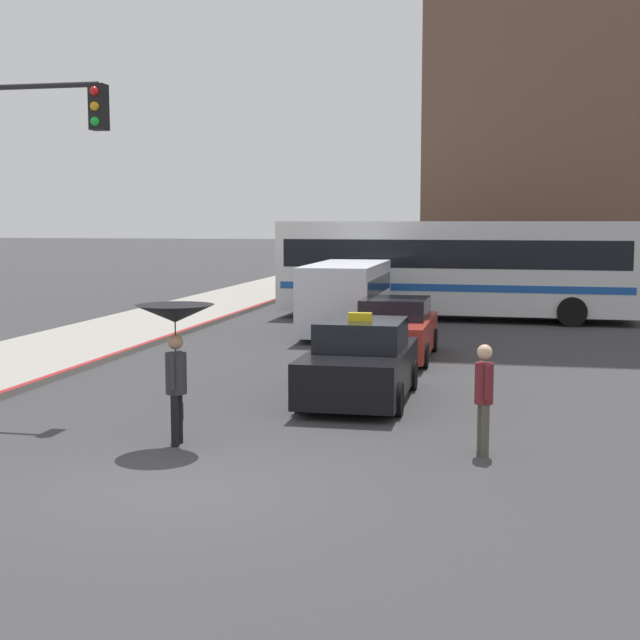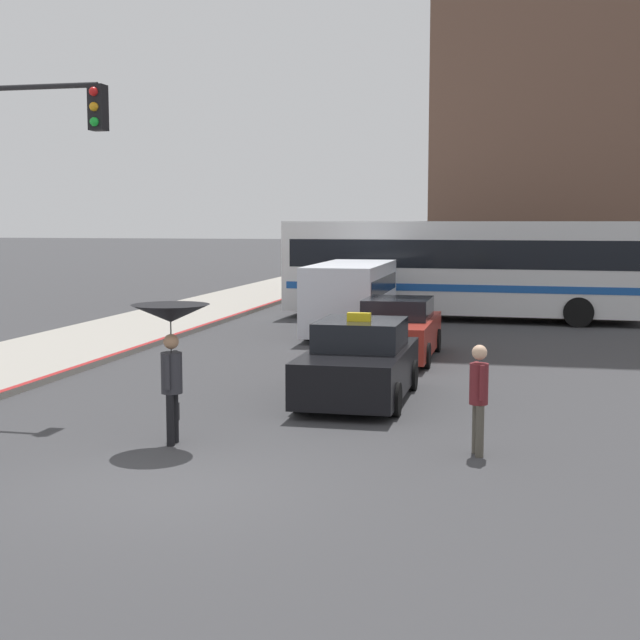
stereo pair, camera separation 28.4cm
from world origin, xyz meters
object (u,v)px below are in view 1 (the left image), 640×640
Objects in this scene: ambulance_van at (347,295)px; city_bus at (454,265)px; traffic_light at (15,178)px; taxi at (360,364)px; pedestrian_man at (484,391)px; pedestrian_with_umbrella at (175,329)px; sedan_red at (394,331)px.

city_bus is (2.93, 4.56, 0.69)m from ambulance_van.
ambulance_van is 0.93× the size of traffic_light.
city_bus is at bearing -123.43° from ambulance_van.
traffic_light is at bearing 69.40° from ambulance_van.
taxi is 2.48× the size of pedestrian_man.
pedestrian_with_umbrella reaches higher than ambulance_van.
city_bus reaches higher than sedan_red.
ambulance_van is 0.47× the size of city_bus.
sedan_red is at bearing 178.94° from pedestrian_man.
ambulance_van is at bearing 149.79° from city_bus.
traffic_light reaches higher than pedestrian_man.
sedan_red is at bearing 176.67° from city_bus.
city_bus is 2.00× the size of traffic_light.
sedan_red is 4.96m from ambulance_van.
taxi is 14.43m from city_bus.
taxi is 10.01m from ambulance_van.
ambulance_van is at bearing 70.10° from traffic_light.
ambulance_van is at bearing -177.98° from pedestrian_man.
pedestrian_with_umbrella is at bearing -30.97° from traffic_light.
traffic_light is (-8.50, 2.00, 3.23)m from pedestrian_man.
taxi is 5.28m from sedan_red.
traffic_light is (-6.11, -1.57, 3.47)m from taxi.
traffic_light is at bearing 54.29° from pedestrian_with_umbrella.
city_bus reaches higher than ambulance_van.
city_bus is at bearing 66.14° from traffic_light.
city_bus is at bearing -95.85° from sedan_red.
traffic_light is (-7.04, -15.92, 2.30)m from city_bus.
pedestrian_man is at bearing 123.83° from taxi.
taxi is 0.71× the size of ambulance_van.
traffic_light reaches higher than ambulance_van.
pedestrian_with_umbrella reaches higher than taxi.
ambulance_van is 14.06m from pedestrian_man.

